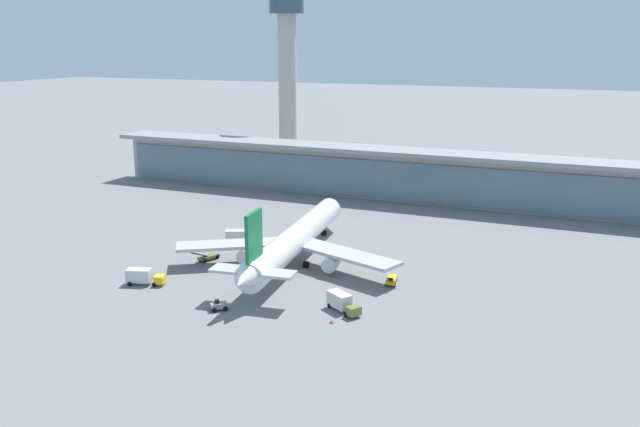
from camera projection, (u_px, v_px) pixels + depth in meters
The scene contains 12 objects.
ground_plane at pixel (279, 274), 134.77m from camera, with size 1200.00×1200.00×0.00m, color slate.
airliner_on_stand at pixel (294, 240), 139.58m from camera, with size 47.74×62.48×16.64m.
service_truck_near_nose_olive at pixel (208, 257), 142.88m from camera, with size 3.46×6.88×2.70m.
service_truck_under_wing_grey at pixel (239, 236), 155.02m from camera, with size 7.58×5.22×3.10m.
service_truck_mid_apron_grey at pixel (219, 306), 116.18m from camera, with size 3.23×3.23×2.05m.
service_truck_by_tail_yellow at pixel (143, 276), 128.39m from camera, with size 7.65×4.34×3.10m.
service_truck_on_taxiway_olive at pixel (342, 302), 115.69m from camera, with size 7.39×5.86×3.10m.
service_truck_at_far_stand_yellow at pixel (391, 280), 129.09m from camera, with size 2.74×6.94×2.70m.
terminal_building at pixel (389, 173), 197.75m from camera, with size 183.60×12.80×15.20m.
control_tower at pixel (287, 67), 236.40m from camera, with size 12.00×12.00×67.14m.
safety_cone_alpha at pixel (147, 282), 129.35m from camera, with size 0.62×0.62×0.70m.
safety_cone_bravo at pixel (331, 321), 111.11m from camera, with size 0.62×0.62×0.70m.
Camera 1 is at (57.64, -114.07, 45.19)m, focal length 37.65 mm.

